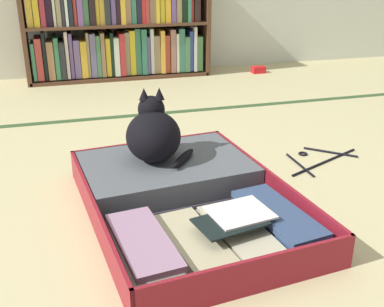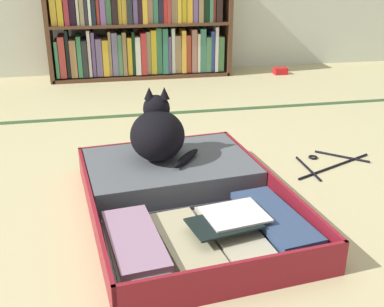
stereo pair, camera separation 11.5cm
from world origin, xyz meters
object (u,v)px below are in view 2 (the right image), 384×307
Objects in this scene: black_cat at (158,133)px; small_red_pouch at (280,71)px; bookshelf at (140,26)px; open_suitcase at (181,193)px; clothes_hanger at (327,163)px.

small_red_pouch is at bearing 55.48° from black_cat.
bookshelf is 2.08m from open_suitcase.
open_suitcase reaches higher than small_red_pouch.
black_cat reaches higher than clothes_hanger.
clothes_hanger is (0.74, 0.04, -0.21)m from black_cat.
bookshelf is 1.33× the size of open_suitcase.
small_red_pouch is at bearing -8.03° from bookshelf.
black_cat reaches higher than open_suitcase.
bookshelf is 1.95m from clothes_hanger.
small_red_pouch is (1.12, 1.90, -0.02)m from open_suitcase.
black_cat is 0.71× the size of clothes_hanger.
clothes_hanger is 1.72m from small_red_pouch.
bookshelf reaches higher than clothes_hanger.
open_suitcase is 0.73m from clothes_hanger.
small_red_pouch is (1.05, -0.15, -0.34)m from bookshelf.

